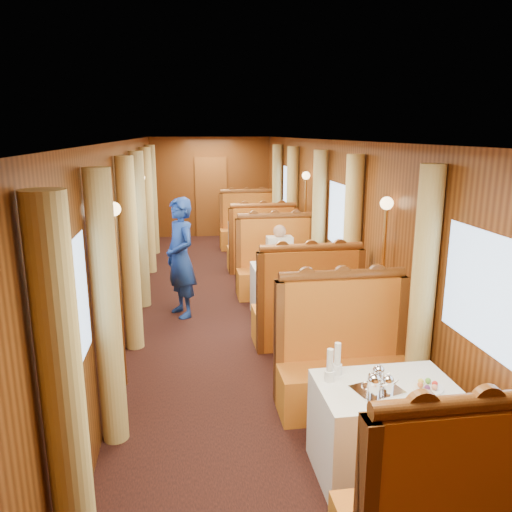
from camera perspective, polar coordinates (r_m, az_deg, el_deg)
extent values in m
cube|color=brown|center=(12.82, -5.13, 6.70)|extent=(0.80, 0.04, 2.00)
cube|color=white|center=(4.19, 14.50, -18.70)|extent=(1.05, 0.72, 0.75)
cube|color=#B34113|center=(3.09, 24.04, -22.09)|extent=(1.30, 0.12, 0.80)
cylinder|color=brown|center=(2.86, 24.94, -14.88)|extent=(1.23, 0.10, 0.10)
cube|color=#B34113|center=(5.03, 10.11, -14.54)|extent=(1.30, 0.55, 0.45)
cube|color=#B34113|center=(4.96, 9.64, -7.02)|extent=(1.30, 0.12, 0.80)
cylinder|color=brown|center=(4.82, 9.85, -2.12)|extent=(1.23, 0.10, 0.10)
cube|color=white|center=(7.24, 3.81, -4.03)|extent=(1.05, 0.72, 0.75)
cube|color=#B34113|center=(6.42, 5.59, -7.89)|extent=(1.30, 0.55, 0.45)
cube|color=#B34113|center=(6.02, 6.23, -3.11)|extent=(1.30, 0.12, 0.80)
cylinder|color=brown|center=(5.90, 6.34, 0.98)|extent=(1.23, 0.10, 0.10)
cube|color=#B34113|center=(8.17, 2.39, -3.00)|extent=(1.30, 0.55, 0.45)
cube|color=#B34113|center=(8.22, 2.16, 1.60)|extent=(1.30, 0.12, 0.80)
cylinder|color=brown|center=(8.14, 2.19, 4.63)|extent=(1.23, 0.10, 0.10)
cube|color=white|center=(10.57, -0.18, 1.77)|extent=(1.05, 0.72, 0.75)
cube|color=#B34113|center=(9.69, 0.62, -0.27)|extent=(1.30, 0.55, 0.45)
cube|color=#B34113|center=(9.35, 0.84, 3.12)|extent=(1.30, 0.12, 0.80)
cylinder|color=brown|center=(9.28, 0.85, 5.79)|extent=(1.23, 0.10, 0.10)
cube|color=#B34113|center=(11.52, -0.86, 2.03)|extent=(1.30, 0.55, 0.45)
cube|color=#B34113|center=(11.62, -1.02, 5.26)|extent=(1.30, 0.12, 0.80)
cylinder|color=brown|center=(11.56, -1.03, 7.42)|extent=(1.23, 0.10, 0.10)
cube|color=silver|center=(3.92, 13.67, -14.64)|extent=(0.40, 0.34, 0.01)
cylinder|color=white|center=(4.05, 18.99, -14.05)|extent=(0.23, 0.23, 0.01)
cylinder|color=white|center=(3.97, 8.39, -13.42)|extent=(0.08, 0.08, 0.08)
cylinder|color=white|center=(3.91, 8.46, -11.69)|extent=(0.05, 0.05, 0.18)
cylinder|color=white|center=(4.08, 9.23, -12.66)|extent=(0.08, 0.08, 0.08)
cylinder|color=white|center=(4.02, 9.31, -10.97)|extent=(0.05, 0.05, 0.18)
cylinder|color=silver|center=(7.12, 4.15, -0.61)|extent=(0.06, 0.06, 0.14)
cylinder|color=silver|center=(10.45, -0.32, 4.11)|extent=(0.06, 0.06, 0.14)
cylinder|color=tan|center=(2.91, -20.98, -16.59)|extent=(0.22, 0.22, 2.35)
cylinder|color=tan|center=(4.30, -16.66, -6.11)|extent=(0.22, 0.22, 2.35)
cylinder|color=tan|center=(4.75, 18.50, -4.34)|extent=(0.22, 0.22, 2.35)
cylinder|color=tan|center=(6.15, -14.23, 0.05)|extent=(0.22, 0.22, 2.35)
cylinder|color=tan|center=(7.67, -13.14, 2.82)|extent=(0.22, 0.22, 2.35)
cylinder|color=tan|center=(6.47, 10.85, 0.91)|extent=(0.22, 0.22, 2.35)
cylinder|color=tan|center=(7.93, 7.18, 3.44)|extent=(0.22, 0.22, 2.35)
cylinder|color=tan|center=(9.58, -12.27, 5.04)|extent=(0.22, 0.22, 2.35)
cylinder|color=tan|center=(11.12, -11.78, 6.26)|extent=(0.22, 0.22, 2.35)
cylinder|color=tan|center=(9.78, 4.14, 5.50)|extent=(0.22, 0.22, 2.35)
cylinder|color=tan|center=(11.30, 2.42, 6.66)|extent=(0.22, 0.22, 2.35)
cylinder|color=#BF8C3F|center=(5.29, -15.27, -5.09)|extent=(0.04, 0.04, 1.85)
sphere|color=#FFD18C|center=(5.07, -15.96, 5.17)|extent=(0.14, 0.14, 0.14)
cylinder|color=#BF8C3F|center=(5.67, 14.12, -3.74)|extent=(0.04, 0.04, 1.85)
sphere|color=#FFD18C|center=(5.46, 14.72, 5.85)|extent=(0.14, 0.14, 0.14)
cylinder|color=#BF8C3F|center=(8.67, -12.70, 2.42)|extent=(0.04, 0.04, 1.85)
sphere|color=#FFD18C|center=(8.53, -13.04, 8.71)|extent=(0.14, 0.14, 0.14)
cylinder|color=#BF8C3F|center=(8.90, 5.59, 3.00)|extent=(0.04, 0.04, 1.85)
sphere|color=#FFD18C|center=(8.77, 5.74, 9.13)|extent=(0.14, 0.14, 0.14)
imported|color=navy|center=(7.20, -8.62, -0.20)|extent=(0.64, 0.75, 1.73)
cube|color=beige|center=(7.86, 2.69, 0.27)|extent=(0.40, 0.24, 0.55)
sphere|color=tan|center=(7.78, 2.72, 2.84)|extent=(0.20, 0.20, 0.20)
cube|color=beige|center=(7.75, 2.91, -1.68)|extent=(0.36, 0.30, 0.14)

